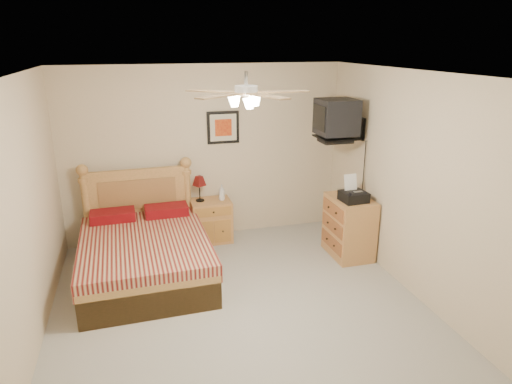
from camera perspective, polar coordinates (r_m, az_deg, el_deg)
The scene contains 17 objects.
floor at distance 5.06m, azimuth -1.62°, elevation -15.09°, with size 4.50×4.50×0.00m, color gray.
ceiling at distance 4.23m, azimuth -1.93°, elevation 14.46°, with size 4.00×4.50×0.04m, color white.
wall_back at distance 6.61m, azimuth -6.40°, elevation 4.79°, with size 4.00×0.04×2.50m, color beige.
wall_front at distance 2.60m, azimuth 10.68°, elevation -18.20°, with size 4.00×0.04×2.50m, color beige.
wall_left at distance 4.50m, azimuth -27.42°, elevation -3.78°, with size 0.04×4.50×2.50m, color beige.
wall_right at distance 5.30m, azimuth 19.74°, elevation 0.39°, with size 0.04×4.50×2.50m, color beige.
bed at distance 5.65m, azimuth -13.93°, elevation -4.67°, with size 1.48×1.94×1.26m, color olive, non-canonical shape.
nightstand at distance 6.67m, azimuth -5.63°, elevation -3.58°, with size 0.57×0.43×0.61m, color #BB7C3D.
table_lamp at distance 6.51m, azimuth -7.07°, elevation 0.43°, with size 0.20×0.20×0.37m, color #560F0E, non-canonical shape.
lotion_bottle at distance 6.54m, azimuth -4.31°, elevation -0.05°, with size 0.09×0.09×0.23m, color silver.
framed_picture at distance 6.56m, azimuth -4.13°, elevation 8.06°, with size 0.46×0.04×0.46m, color black.
dresser at distance 6.28m, azimuth 11.55°, elevation -4.27°, with size 0.48×0.69×0.82m, color #A57F44.
fax_machine at distance 5.97m, azimuth 12.17°, elevation 0.38°, with size 0.32×0.33×0.33m, color black, non-canonical shape.
magazine_lower at distance 6.28m, azimuth 10.34°, elevation -0.09°, with size 0.19×0.26×0.02m, color beige.
magazine_upper at distance 6.28m, azimuth 10.44°, elevation 0.10°, with size 0.19×0.26×0.02m, color tan.
wall_tv at distance 6.17m, azimuth 11.30°, elevation 8.89°, with size 0.56×0.46×0.58m, color black, non-canonical shape.
ceiling_fan at distance 4.05m, azimuth -1.23°, elevation 12.31°, with size 1.14×1.14×0.28m, color silver, non-canonical shape.
Camera 1 is at (-0.98, -4.10, 2.78)m, focal length 32.00 mm.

